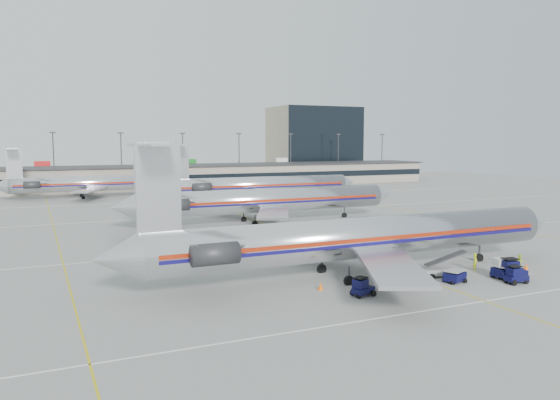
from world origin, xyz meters
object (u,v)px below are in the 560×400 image
jet_foreground (354,238)px  tug_center (515,275)px  jet_second_row (261,200)px  belt_loader (441,270)px  uld_container (502,268)px

jet_foreground → tug_center: jet_foreground is taller
jet_second_row → belt_loader: size_ratio=10.08×
jet_foreground → jet_second_row: jet_foreground is taller
tug_center → uld_container: bearing=75.3°
jet_foreground → jet_second_row: (5.00, 34.93, -0.13)m
uld_container → belt_loader: size_ratio=0.44×
jet_foreground → belt_loader: jet_foreground is taller
jet_foreground → tug_center: bearing=-35.5°
jet_foreground → belt_loader: bearing=-25.0°
tug_center → belt_loader: belt_loader is taller
uld_container → jet_second_row: bearing=115.8°
tug_center → jet_foreground: bearing=147.9°
jet_foreground → belt_loader: 8.75m
jet_second_row → uld_container: jet_second_row is taller
tug_center → belt_loader: (-4.28, 4.88, -0.12)m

